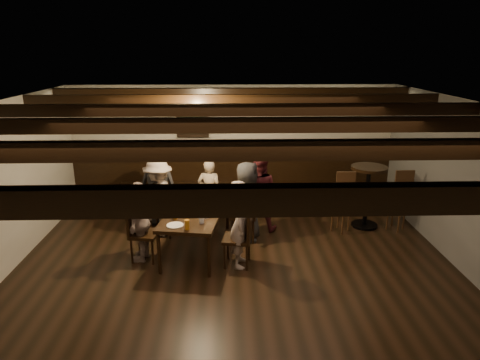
{
  "coord_description": "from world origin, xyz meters",
  "views": [
    {
      "loc": [
        -0.11,
        -5.04,
        3.09
      ],
      "look_at": [
        0.08,
        1.3,
        1.12
      ],
      "focal_mm": 32.0,
      "sensor_mm": 36.0,
      "label": 1
    }
  ],
  "objects_px": {
    "person_right_near": "(247,202)",
    "bar_stool_left": "(341,209)",
    "person_bench_right": "(259,193)",
    "person_left_far": "(141,221)",
    "chair_right_near": "(245,223)",
    "person_bench_left": "(158,187)",
    "chair_right_far": "(238,248)",
    "bar_stool_right": "(397,207)",
    "person_left_near": "(159,198)",
    "chair_left_near": "(162,220)",
    "person_bench_centre": "(209,192)",
    "high_top_table": "(368,188)",
    "person_right_far": "(240,224)",
    "chair_left_far": "(144,243)",
    "dining_table": "(197,212)"
  },
  "relations": [
    {
      "from": "person_right_near",
      "to": "bar_stool_left",
      "type": "relative_size",
      "value": 1.18
    },
    {
      "from": "person_bench_right",
      "to": "person_left_far",
      "type": "relative_size",
      "value": 1.1
    },
    {
      "from": "chair_right_near",
      "to": "person_bench_left",
      "type": "relative_size",
      "value": 0.65
    },
    {
      "from": "person_bench_left",
      "to": "chair_right_near",
      "type": "bearing_deg",
      "value": 164.47
    },
    {
      "from": "person_left_far",
      "to": "chair_right_near",
      "type": "bearing_deg",
      "value": 121.49
    },
    {
      "from": "chair_right_near",
      "to": "chair_right_far",
      "type": "distance_m",
      "value": 0.9
    },
    {
      "from": "chair_right_near",
      "to": "bar_stool_right",
      "type": "distance_m",
      "value": 2.7
    },
    {
      "from": "person_left_near",
      "to": "chair_left_near",
      "type": "bearing_deg",
      "value": 90.0
    },
    {
      "from": "chair_right_far",
      "to": "bar_stool_right",
      "type": "xyz_separation_m",
      "value": [
        2.82,
        1.21,
        0.15
      ]
    },
    {
      "from": "chair_left_near",
      "to": "person_left_far",
      "type": "height_order",
      "value": "person_left_far"
    },
    {
      "from": "person_bench_centre",
      "to": "high_top_table",
      "type": "bearing_deg",
      "value": -175.78
    },
    {
      "from": "chair_right_near",
      "to": "person_right_far",
      "type": "height_order",
      "value": "person_right_far"
    },
    {
      "from": "chair_left_far",
      "to": "chair_right_far",
      "type": "xyz_separation_m",
      "value": [
        1.42,
        -0.22,
        0.0
      ]
    },
    {
      "from": "chair_left_near",
      "to": "chair_right_far",
      "type": "height_order",
      "value": "chair_right_far"
    },
    {
      "from": "chair_right_near",
      "to": "person_left_far",
      "type": "height_order",
      "value": "person_left_far"
    },
    {
      "from": "chair_left_far",
      "to": "chair_right_far",
      "type": "height_order",
      "value": "chair_right_far"
    },
    {
      "from": "chair_left_far",
      "to": "person_bench_left",
      "type": "relative_size",
      "value": 0.62
    },
    {
      "from": "person_bench_centre",
      "to": "person_bench_right",
      "type": "xyz_separation_m",
      "value": [
        0.87,
        -0.29,
        0.08
      ]
    },
    {
      "from": "dining_table",
      "to": "chair_left_far",
      "type": "distance_m",
      "value": 0.92
    },
    {
      "from": "chair_right_near",
      "to": "chair_right_far",
      "type": "xyz_separation_m",
      "value": [
        -0.14,
        -0.89,
        -0.01
      ]
    },
    {
      "from": "bar_stool_right",
      "to": "person_left_far",
      "type": "bearing_deg",
      "value": -167.44
    },
    {
      "from": "dining_table",
      "to": "person_bench_left",
      "type": "xyz_separation_m",
      "value": [
        -0.75,
        1.03,
        0.07
      ]
    },
    {
      "from": "chair_left_near",
      "to": "person_bench_left",
      "type": "distance_m",
      "value": 0.65
    },
    {
      "from": "high_top_table",
      "to": "bar_stool_left",
      "type": "relative_size",
      "value": 0.99
    },
    {
      "from": "person_bench_left",
      "to": "person_left_near",
      "type": "xyz_separation_m",
      "value": [
        0.08,
        -0.47,
        -0.03
      ]
    },
    {
      "from": "chair_right_near",
      "to": "person_bench_centre",
      "type": "relative_size",
      "value": 0.76
    },
    {
      "from": "high_top_table",
      "to": "bar_stool_left",
      "type": "bearing_deg",
      "value": -157.58
    },
    {
      "from": "person_left_far",
      "to": "bar_stool_left",
      "type": "relative_size",
      "value": 1.09
    },
    {
      "from": "chair_left_far",
      "to": "bar_stool_right",
      "type": "bearing_deg",
      "value": 111.99
    },
    {
      "from": "person_bench_centre",
      "to": "person_left_near",
      "type": "bearing_deg",
      "value": 38.66
    },
    {
      "from": "chair_left_near",
      "to": "person_bench_right",
      "type": "relative_size",
      "value": 0.64
    },
    {
      "from": "chair_right_far",
      "to": "person_bench_right",
      "type": "distance_m",
      "value": 1.42
    },
    {
      "from": "person_bench_right",
      "to": "person_left_near",
      "type": "distance_m",
      "value": 1.71
    },
    {
      "from": "chair_left_far",
      "to": "high_top_table",
      "type": "relative_size",
      "value": 0.78
    },
    {
      "from": "person_right_near",
      "to": "dining_table",
      "type": "bearing_deg",
      "value": 120.96
    },
    {
      "from": "person_left_far",
      "to": "person_bench_left",
      "type": "bearing_deg",
      "value": -173.66
    },
    {
      "from": "dining_table",
      "to": "high_top_table",
      "type": "relative_size",
      "value": 1.72
    },
    {
      "from": "chair_left_far",
      "to": "person_bench_centre",
      "type": "distance_m",
      "value": 1.7
    },
    {
      "from": "person_bench_left",
      "to": "bar_stool_left",
      "type": "distance_m",
      "value": 3.25
    },
    {
      "from": "person_bench_centre",
      "to": "person_left_near",
      "type": "height_order",
      "value": "person_left_near"
    },
    {
      "from": "person_right_far",
      "to": "bar_stool_right",
      "type": "distance_m",
      "value": 3.05
    },
    {
      "from": "person_right_near",
      "to": "bar_stool_right",
      "type": "bearing_deg",
      "value": -74.14
    },
    {
      "from": "person_bench_left",
      "to": "person_bench_centre",
      "type": "relative_size",
      "value": 1.16
    },
    {
      "from": "person_bench_right",
      "to": "dining_table",
      "type": "bearing_deg",
      "value": 45.0
    },
    {
      "from": "chair_right_far",
      "to": "bar_stool_left",
      "type": "distance_m",
      "value": 2.16
    },
    {
      "from": "person_right_near",
      "to": "person_right_far",
      "type": "distance_m",
      "value": 0.9
    },
    {
      "from": "person_bench_centre",
      "to": "high_top_table",
      "type": "height_order",
      "value": "person_bench_centre"
    },
    {
      "from": "person_left_far",
      "to": "person_right_far",
      "type": "relative_size",
      "value": 0.95
    },
    {
      "from": "chair_left_near",
      "to": "bar_stool_right",
      "type": "distance_m",
      "value": 4.1
    },
    {
      "from": "dining_table",
      "to": "chair_left_near",
      "type": "bearing_deg",
      "value": 147.93
    }
  ]
}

